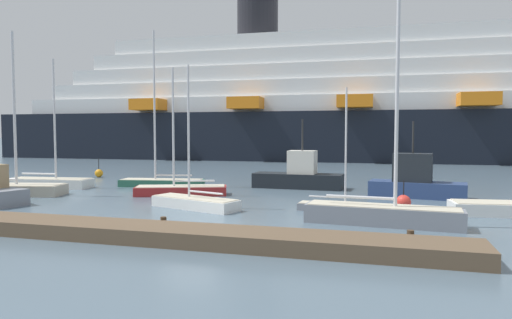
{
  "coord_description": "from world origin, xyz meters",
  "views": [
    {
      "loc": [
        8.24,
        -18.7,
        3.97
      ],
      "look_at": [
        0.0,
        11.02,
        2.17
      ],
      "focal_mm": 32.0,
      "sensor_mm": 36.0,
      "label": 1
    }
  ],
  "objects_px": {
    "sailboat_6": "(8,187)",
    "channel_buoy_0": "(403,202)",
    "sailboat_7": "(162,179)",
    "fishing_boat_2": "(299,176)",
    "sailboat_0": "(195,201)",
    "cruise_ship": "(408,106)",
    "sailboat_2": "(50,181)",
    "sailboat_4": "(181,189)",
    "sailboat_5": "(339,205)",
    "fishing_boat_0": "(415,182)",
    "sailboat_1": "(383,211)",
    "channel_buoy_2": "(99,173)"
  },
  "relations": [
    {
      "from": "sailboat_0",
      "to": "sailboat_2",
      "type": "height_order",
      "value": "sailboat_2"
    },
    {
      "from": "sailboat_4",
      "to": "sailboat_5",
      "type": "relative_size",
      "value": 1.3
    },
    {
      "from": "sailboat_5",
      "to": "sailboat_7",
      "type": "bearing_deg",
      "value": 156.37
    },
    {
      "from": "sailboat_0",
      "to": "channel_buoy_0",
      "type": "relative_size",
      "value": 4.96
    },
    {
      "from": "fishing_boat_2",
      "to": "cruise_ship",
      "type": "height_order",
      "value": "cruise_ship"
    },
    {
      "from": "sailboat_2",
      "to": "fishing_boat_2",
      "type": "relative_size",
      "value": 1.43
    },
    {
      "from": "sailboat_0",
      "to": "cruise_ship",
      "type": "relative_size",
      "value": 0.06
    },
    {
      "from": "sailboat_6",
      "to": "cruise_ship",
      "type": "bearing_deg",
      "value": 48.15
    },
    {
      "from": "sailboat_1",
      "to": "sailboat_0",
      "type": "bearing_deg",
      "value": 174.34
    },
    {
      "from": "sailboat_6",
      "to": "channel_buoy_2",
      "type": "xyz_separation_m",
      "value": [
        -1.48,
        11.82,
        -0.14
      ]
    },
    {
      "from": "sailboat_0",
      "to": "sailboat_2",
      "type": "xyz_separation_m",
      "value": [
        -13.76,
        5.68,
        0.08
      ]
    },
    {
      "from": "sailboat_5",
      "to": "channel_buoy_0",
      "type": "distance_m",
      "value": 3.51
    },
    {
      "from": "sailboat_7",
      "to": "sailboat_6",
      "type": "bearing_deg",
      "value": 34.73
    },
    {
      "from": "sailboat_0",
      "to": "cruise_ship",
      "type": "height_order",
      "value": "cruise_ship"
    },
    {
      "from": "sailboat_6",
      "to": "channel_buoy_0",
      "type": "distance_m",
      "value": 24.15
    },
    {
      "from": "fishing_boat_0",
      "to": "sailboat_6",
      "type": "bearing_deg",
      "value": 21.94
    },
    {
      "from": "sailboat_7",
      "to": "fishing_boat_2",
      "type": "relative_size",
      "value": 1.77
    },
    {
      "from": "channel_buoy_0",
      "to": "channel_buoy_2",
      "type": "height_order",
      "value": "channel_buoy_2"
    },
    {
      "from": "sailboat_0",
      "to": "fishing_boat_2",
      "type": "relative_size",
      "value": 1.16
    },
    {
      "from": "sailboat_0",
      "to": "sailboat_4",
      "type": "distance_m",
      "value": 5.42
    },
    {
      "from": "sailboat_5",
      "to": "fishing_boat_0",
      "type": "height_order",
      "value": "sailboat_5"
    },
    {
      "from": "sailboat_4",
      "to": "sailboat_0",
      "type": "bearing_deg",
      "value": 102.91
    },
    {
      "from": "sailboat_7",
      "to": "channel_buoy_0",
      "type": "bearing_deg",
      "value": 152.04
    },
    {
      "from": "sailboat_4",
      "to": "sailboat_6",
      "type": "distance_m",
      "value": 11.05
    },
    {
      "from": "sailboat_1",
      "to": "sailboat_5",
      "type": "bearing_deg",
      "value": 131.26
    },
    {
      "from": "sailboat_6",
      "to": "fishing_boat_2",
      "type": "distance_m",
      "value": 19.3
    },
    {
      "from": "fishing_boat_2",
      "to": "sailboat_6",
      "type": "bearing_deg",
      "value": -151.0
    },
    {
      "from": "sailboat_7",
      "to": "channel_buoy_2",
      "type": "distance_m",
      "value": 10.05
    },
    {
      "from": "fishing_boat_2",
      "to": "cruise_ship",
      "type": "relative_size",
      "value": 0.05
    },
    {
      "from": "sailboat_0",
      "to": "sailboat_1",
      "type": "bearing_deg",
      "value": -171.52
    },
    {
      "from": "sailboat_1",
      "to": "sailboat_6",
      "type": "distance_m",
      "value": 23.32
    },
    {
      "from": "sailboat_0",
      "to": "sailboat_2",
      "type": "relative_size",
      "value": 0.81
    },
    {
      "from": "sailboat_1",
      "to": "fishing_boat_0",
      "type": "xyz_separation_m",
      "value": [
        1.95,
        9.28,
        0.36
      ]
    },
    {
      "from": "sailboat_2",
      "to": "fishing_boat_2",
      "type": "height_order",
      "value": "sailboat_2"
    },
    {
      "from": "sailboat_7",
      "to": "sailboat_4",
      "type": "bearing_deg",
      "value": 122.12
    },
    {
      "from": "sailboat_2",
      "to": "fishing_boat_0",
      "type": "relative_size",
      "value": 1.58
    },
    {
      "from": "sailboat_5",
      "to": "sailboat_7",
      "type": "height_order",
      "value": "sailboat_7"
    },
    {
      "from": "fishing_boat_2",
      "to": "sailboat_1",
      "type": "bearing_deg",
      "value": -61.58
    },
    {
      "from": "sailboat_0",
      "to": "sailboat_1",
      "type": "xyz_separation_m",
      "value": [
        9.53,
        -1.76,
        0.22
      ]
    },
    {
      "from": "channel_buoy_0",
      "to": "sailboat_4",
      "type": "bearing_deg",
      "value": 171.63
    },
    {
      "from": "sailboat_6",
      "to": "sailboat_2",
      "type": "bearing_deg",
      "value": 80.84
    },
    {
      "from": "sailboat_0",
      "to": "sailboat_4",
      "type": "relative_size",
      "value": 0.93
    },
    {
      "from": "sailboat_5",
      "to": "sailboat_6",
      "type": "distance_m",
      "value": 20.95
    },
    {
      "from": "sailboat_7",
      "to": "channel_buoy_2",
      "type": "relative_size",
      "value": 6.71
    },
    {
      "from": "sailboat_4",
      "to": "fishing_boat_0",
      "type": "height_order",
      "value": "sailboat_4"
    },
    {
      "from": "fishing_boat_2",
      "to": "cruise_ship",
      "type": "bearing_deg",
      "value": 78.92
    },
    {
      "from": "sailboat_1",
      "to": "fishing_boat_2",
      "type": "height_order",
      "value": "sailboat_1"
    },
    {
      "from": "sailboat_2",
      "to": "cruise_ship",
      "type": "relative_size",
      "value": 0.07
    },
    {
      "from": "sailboat_2",
      "to": "cruise_ship",
      "type": "height_order",
      "value": "cruise_ship"
    },
    {
      "from": "sailboat_1",
      "to": "sailboat_6",
      "type": "relative_size",
      "value": 1.13
    }
  ]
}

